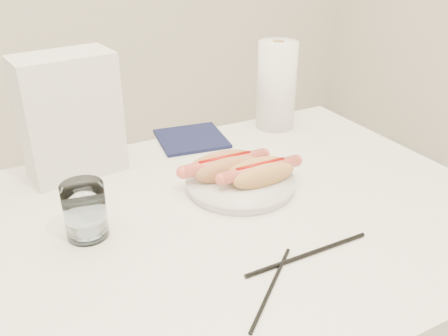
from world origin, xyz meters
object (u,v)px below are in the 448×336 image
table (200,246)px  napkin_box (70,116)px  hotdog_left (225,166)px  plate (240,185)px  hotdog_right (260,173)px  paper_towel_roll (276,85)px  water_glass (85,211)px

table → napkin_box: 0.40m
table → hotdog_left: hotdog_left is taller
hotdog_left → table: bearing=-135.0°
plate → hotdog_right: (0.03, -0.03, 0.03)m
hotdog_right → paper_towel_roll: size_ratio=0.78×
paper_towel_roll → napkin_box: bearing=-178.1°
plate → paper_towel_roll: (0.26, 0.26, 0.11)m
hotdog_right → hotdog_left: bearing=132.8°
table → napkin_box: bearing=116.9°
table → water_glass: water_glass is taller
hotdog_right → napkin_box: napkin_box is taller
plate → hotdog_right: 0.05m
water_glass → napkin_box: (0.04, 0.26, 0.08)m
hotdog_right → paper_towel_roll: 0.37m
hotdog_right → water_glass: size_ratio=1.73×
table → water_glass: (-0.20, 0.05, 0.11)m
hotdog_right → paper_towel_roll: bearing=52.4°
water_glass → napkin_box: 0.28m
hotdog_right → paper_towel_roll: paper_towel_roll is taller
hotdog_right → napkin_box: 0.43m
plate → water_glass: bearing=-176.5°
hotdog_right → paper_towel_roll: (0.22, 0.28, 0.07)m
table → paper_towel_roll: 0.54m
hotdog_right → water_glass: (-0.36, 0.01, 0.01)m
hotdog_left → plate: bearing=-55.6°
plate → table: bearing=-151.4°
table → water_glass: bearing=165.8°
hotdog_left → paper_towel_roll: (0.28, 0.23, 0.07)m
table → paper_towel_roll: paper_towel_roll is taller
hotdog_left → hotdog_right: (0.05, -0.06, -0.00)m
napkin_box → hotdog_left: bearing=-45.0°
plate → napkin_box: 0.40m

